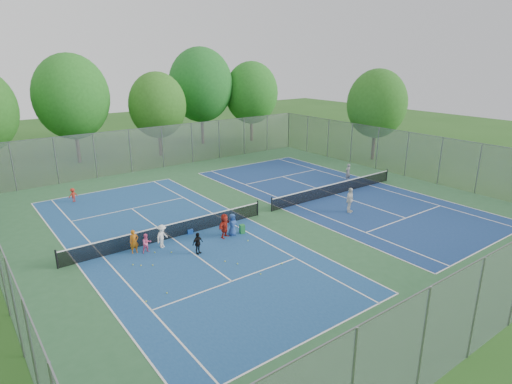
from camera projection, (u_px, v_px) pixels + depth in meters
ground at (265, 213)px, 29.45m from camera, size 120.00×120.00×0.00m
court_pad at (265, 213)px, 29.45m from camera, size 32.00×32.00×0.01m
court_left at (172, 238)px, 25.45m from camera, size 10.97×23.77×0.01m
court_right at (335, 194)px, 33.44m from camera, size 10.97×23.77×0.01m
net_left at (172, 231)px, 25.32m from camera, size 12.87×0.10×0.91m
net_right at (335, 189)px, 33.31m from camera, size 12.87×0.10×0.91m
fence_north at (163, 147)px, 41.04m from camera, size 32.00×0.10×4.00m
fence_east at (407, 154)px, 37.97m from camera, size 0.10×32.00×4.00m
tree_nl at (71, 97)px, 41.57m from camera, size 7.20×7.20×10.69m
tree_nc at (157, 105)px, 44.96m from camera, size 6.00×6.00×8.85m
tree_nr at (201, 85)px, 50.74m from camera, size 7.60×7.60×11.42m
tree_ne at (251, 93)px, 52.96m from camera, size 6.60×6.60×9.77m
tree_side_e at (377, 104)px, 43.12m from camera, size 6.00×6.00×9.20m
ball_crate at (190, 231)px, 26.10m from camera, size 0.40×0.40×0.28m
ball_hopper at (242, 229)px, 26.06m from camera, size 0.34×0.34×0.57m
student_a at (134, 242)px, 23.35m from camera, size 0.52×0.37×1.36m
student_b at (147, 243)px, 23.46m from camera, size 0.55×0.43×1.11m
student_c at (162, 236)px, 24.05m from camera, size 1.02×0.88×1.36m
student_d at (198, 243)px, 23.29m from camera, size 0.78×0.48×1.24m
student_e at (232, 225)px, 25.67m from camera, size 0.68×0.45×1.37m
student_f at (225, 226)px, 25.35m from camera, size 1.45×0.94×1.49m
child_far_baseline at (73, 195)px, 31.64m from camera, size 0.74×0.51×1.06m
instructor at (348, 172)px, 36.79m from camera, size 0.57×0.37×1.55m
teen_court_b at (350, 200)px, 29.41m from camera, size 1.12×0.75×1.77m
tennis_ball_0 at (167, 293)px, 19.51m from camera, size 0.07×0.07×0.07m
tennis_ball_1 at (141, 266)px, 22.07m from camera, size 0.07×0.07×0.07m
tennis_ball_2 at (248, 241)px, 25.02m from camera, size 0.07×0.07×0.07m
tennis_ball_3 at (171, 252)px, 23.55m from camera, size 0.07×0.07×0.07m
tennis_ball_4 at (225, 262)px, 22.50m from camera, size 0.07×0.07×0.07m
tennis_ball_5 at (153, 265)px, 22.09m from camera, size 0.07×0.07×0.07m
tennis_ball_6 at (261, 274)px, 21.19m from camera, size 0.07×0.07×0.07m
tennis_ball_7 at (237, 264)px, 22.24m from camera, size 0.07×0.07×0.07m
tennis_ball_8 at (146, 302)px, 18.84m from camera, size 0.07×0.07×0.07m
tennis_ball_9 at (282, 264)px, 22.25m from camera, size 0.07×0.07×0.07m
tennis_ball_10 at (133, 265)px, 22.14m from camera, size 0.07×0.07×0.07m
tennis_ball_11 at (155, 253)px, 23.53m from camera, size 0.07×0.07×0.07m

